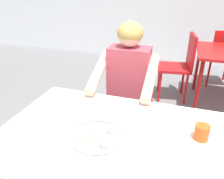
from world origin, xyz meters
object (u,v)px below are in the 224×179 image
at_px(chair_red_far, 223,54).
at_px(table_foreground, 112,143).
at_px(diner_foreground, 126,85).
at_px(drinking_cup, 202,132).
at_px(chair_foreground, 131,100).
at_px(chair_red_left, 181,63).
at_px(thali_tray, 98,136).

bearing_deg(chair_red_far, table_foreground, -109.11).
bearing_deg(diner_foreground, drinking_cup, -44.26).
bearing_deg(chair_red_far, chair_foreground, -119.61).
bearing_deg(drinking_cup, chair_red_left, 94.61).
relative_size(drinking_cup, chair_foreground, 0.11).
height_order(drinking_cup, diner_foreground, diner_foreground).
height_order(thali_tray, chair_foreground, chair_foreground).
bearing_deg(thali_tray, drinking_cup, 16.91).
height_order(table_foreground, chair_foreground, chair_foreground).
xyz_separation_m(thali_tray, diner_foreground, (-0.03, 0.71, -0.01)).
relative_size(thali_tray, drinking_cup, 3.47).
distance_m(drinking_cup, diner_foreground, 0.78).
bearing_deg(table_foreground, thali_tray, -137.23).
bearing_deg(chair_foreground, drinking_cup, -53.59).
relative_size(table_foreground, chair_red_far, 1.46).
bearing_deg(table_foreground, drinking_cup, 12.72).
relative_size(diner_foreground, chair_red_far, 1.40).
bearing_deg(thali_tray, chair_red_far, 70.12).
bearing_deg(table_foreground, chair_foreground, 95.86).
distance_m(table_foreground, chair_red_left, 2.02).
distance_m(thali_tray, chair_red_far, 2.87).
height_order(chair_foreground, chair_red_far, chair_red_far).
xyz_separation_m(table_foreground, thali_tray, (-0.06, -0.06, 0.08)).
bearing_deg(thali_tray, diner_foreground, 92.20).
bearing_deg(chair_red_far, drinking_cup, -99.84).
relative_size(chair_red_left, chair_red_far, 1.03).
relative_size(table_foreground, chair_red_left, 1.42).
distance_m(thali_tray, diner_foreground, 0.71).
distance_m(table_foreground, drinking_cup, 0.50).
distance_m(drinking_cup, chair_foreground, 0.99).
relative_size(thali_tray, chair_foreground, 0.37).
bearing_deg(drinking_cup, diner_foreground, 135.74).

